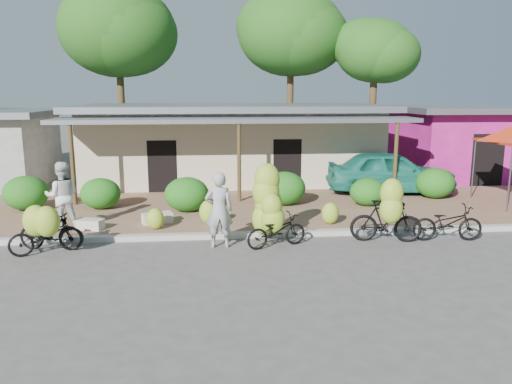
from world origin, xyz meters
TOP-DOWN VIEW (x-y plane):
  - ground at (0.00, 0.00)m, footprint 100.00×100.00m
  - sidewalk at (0.00, 5.00)m, footprint 60.00×6.00m
  - curb at (0.00, 2.00)m, footprint 60.00×0.25m
  - shop_main at (0.00, 10.93)m, footprint 13.00×8.50m
  - shop_pink at (10.50, 10.99)m, footprint 6.00×6.00m
  - tree_far_center at (-5.69, 16.11)m, footprint 5.93×5.87m
  - tree_center_right at (3.31, 16.61)m, footprint 5.79×5.72m
  - tree_near_right at (7.31, 14.61)m, footprint 4.16×3.96m
  - hedge_0 at (-6.95, 5.44)m, footprint 1.43×1.29m
  - hedge_1 at (-4.60, 5.40)m, footprint 1.30×1.17m
  - hedge_2 at (-1.77, 4.74)m, footprint 1.42×1.28m
  - hedge_3 at (1.48, 5.38)m, footprint 1.45×1.30m
  - hedge_4 at (4.25, 4.98)m, footprint 1.20×1.08m
  - hedge_5 at (7.06, 5.94)m, footprint 1.40×1.26m
  - bike_far_left at (-4.99, 1.00)m, footprint 1.82×1.45m
  - bike_left at (-5.03, 1.23)m, footprint 1.67×1.25m
  - bike_center at (0.50, 1.39)m, footprint 1.73×1.38m
  - bike_right at (3.50, 1.09)m, footprint 1.93×1.32m
  - bike_far_right at (5.19, 1.19)m, footprint 1.89×0.79m
  - loose_banana_a at (-2.57, 2.64)m, footprint 0.48×0.41m
  - loose_banana_b at (-1.07, 3.07)m, footprint 0.58×0.49m
  - loose_banana_c at (2.41, 2.73)m, footprint 0.51×0.43m
  - sack_near at (-2.58, 3.33)m, footprint 0.94×0.66m
  - sack_far at (-4.40, 2.85)m, footprint 0.83×0.58m
  - vendor at (-0.83, 1.21)m, footprint 0.71×0.48m
  - bystander at (-5.11, 2.94)m, footprint 1.03×0.87m
  - teal_van at (5.78, 7.00)m, footprint 4.88×2.33m

SIDE VIEW (x-z plane):
  - ground at x=0.00m, z-range 0.00..0.00m
  - sidewalk at x=0.00m, z-range 0.00..0.12m
  - curb at x=0.00m, z-range 0.00..0.15m
  - sack_far at x=-4.40m, z-range 0.12..0.40m
  - sack_near at x=-2.58m, z-range 0.12..0.42m
  - loose_banana_a at x=-2.57m, z-range 0.12..0.72m
  - loose_banana_c at x=2.41m, z-range 0.12..0.75m
  - loose_banana_b at x=-1.07m, z-range 0.12..0.84m
  - bike_far_right at x=5.19m, z-range 0.00..0.97m
  - bike_far_left at x=-4.99m, z-range -0.11..1.21m
  - hedge_4 at x=4.25m, z-range 0.12..1.05m
  - bike_left at x=-5.03m, z-range -0.06..1.24m
  - hedge_1 at x=-4.60m, z-range 0.12..1.13m
  - hedge_5 at x=7.06m, z-range 0.12..1.22m
  - hedge_2 at x=-1.77m, z-range 0.12..1.23m
  - hedge_0 at x=-6.95m, z-range 0.12..1.24m
  - hedge_3 at x=1.48m, z-range 0.12..1.25m
  - bike_right at x=3.50m, z-range -0.15..1.64m
  - bike_center at x=0.50m, z-range -0.17..1.91m
  - teal_van at x=5.78m, z-range 0.12..1.73m
  - vendor at x=-0.83m, z-range 0.00..1.93m
  - bystander at x=-5.11m, z-range 0.12..2.01m
  - shop_pink at x=10.50m, z-range 0.05..3.30m
  - shop_main at x=0.00m, z-range 0.05..3.40m
  - tree_near_right at x=7.31m, z-range 2.23..9.82m
  - tree_far_center at x=-5.69m, z-range 2.41..11.72m
  - tree_center_right at x=3.31m, z-range 2.46..11.74m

